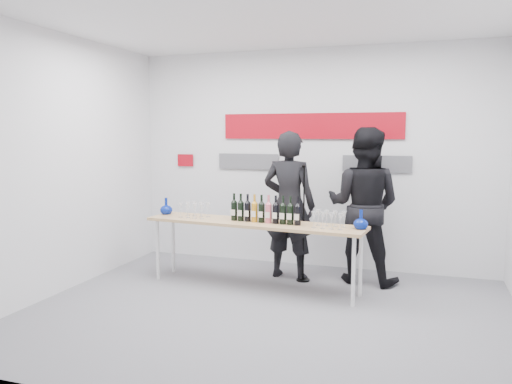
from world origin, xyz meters
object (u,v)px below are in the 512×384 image
presenter_left (289,205)px  mic_stand (303,246)px  tasting_table (253,227)px  presenter_right (363,205)px

presenter_left → mic_stand: bearing=159.6°
tasting_table → mic_stand: 0.74m
tasting_table → mic_stand: size_ratio=1.84×
mic_stand → presenter_right: bearing=23.1°
presenter_left → presenter_right: size_ratio=0.98×
presenter_right → mic_stand: presenter_right is taller
tasting_table → presenter_left: bearing=67.2°
presenter_right → mic_stand: 0.90m
presenter_right → tasting_table: bearing=38.1°
presenter_right → mic_stand: bearing=26.7°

